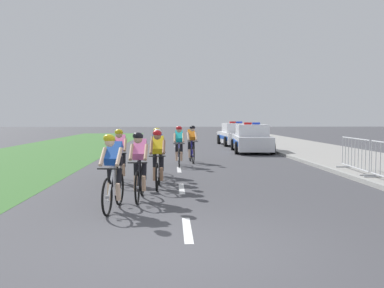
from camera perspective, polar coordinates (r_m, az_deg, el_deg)
name	(u,v)px	position (r m, az deg, el deg)	size (l,w,h in m)	color
ground_plane	(190,251)	(5.98, -0.24, -14.34)	(160.00, 160.00, 0.00)	#424247
sidewalk_slab	(336,155)	(21.27, 18.93, -1.41)	(5.06, 60.00, 0.12)	gray
kerb_edge	(285,155)	(20.49, 12.56, -1.47)	(0.16, 60.00, 0.13)	#9E9E99
grass_verge	(26,157)	(20.90, -21.65, -1.71)	(7.00, 60.00, 0.01)	#3D7033
lane_markings_centre	(179,170)	(14.91, -1.77, -3.49)	(0.14, 25.60, 0.01)	white
cyclist_lead	(113,171)	(8.43, -10.67, -3.66)	(0.45, 1.72, 1.56)	black
cyclist_second	(140,165)	(9.42, -7.15, -2.87)	(0.42, 1.72, 1.56)	black
cyclist_third	(158,158)	(10.93, -4.65, -1.96)	(0.42, 1.72, 1.56)	black
cyclist_fourth	(120,155)	(11.94, -9.75, -1.53)	(0.42, 1.72, 1.56)	black
cyclist_fifth	(158,154)	(12.12, -4.68, -1.42)	(0.43, 1.72, 1.56)	black
cyclist_sixth	(157,151)	(13.37, -4.75, -0.95)	(0.42, 1.72, 1.56)	black
cyclist_seventh	(179,146)	(15.95, -1.78, -0.21)	(0.42, 1.72, 1.56)	black
cyclist_eighth	(192,143)	(17.21, -0.05, 0.07)	(0.44, 1.72, 1.56)	black
police_car_nearest	(252,139)	(22.71, 8.10, 0.62)	(2.23, 4.51, 1.59)	silver
police_car_second	(236,135)	(28.32, 5.94, 1.22)	(2.16, 4.48, 1.59)	white
crowd_barrier_rear	(355,155)	(14.47, 21.25, -1.40)	(0.63, 2.32, 1.07)	#B7BABF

